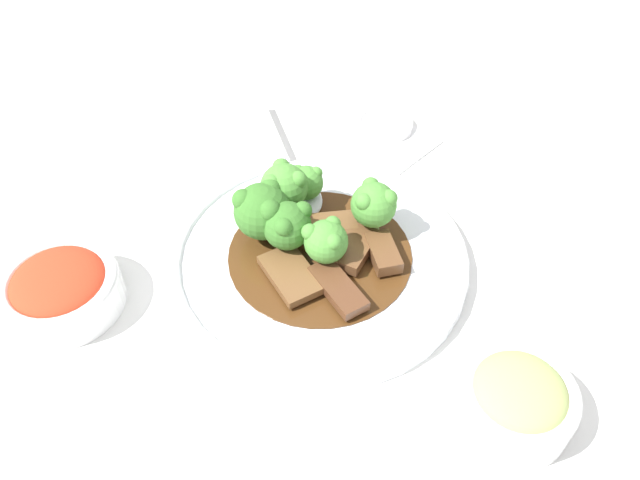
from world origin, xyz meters
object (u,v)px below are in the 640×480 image
beef_strip_3 (338,288)px  serving_spoon (295,186)px  broccoli_floret_1 (262,210)px  broccoli_floret_5 (374,204)px  beef_strip_4 (288,272)px  side_bowl_appetizer (516,400)px  main_plate (320,257)px  beef_strip_0 (319,226)px  sauce_dish (385,124)px  broccoli_floret_4 (326,241)px  broccoli_floret_3 (287,225)px  broccoli_floret_2 (284,186)px  side_bowl_kimchi (61,288)px  broccoli_floret_0 (306,182)px  beef_strip_1 (354,248)px  beef_strip_2 (383,253)px

beef_strip_3 → serving_spoon: size_ratio=0.34×
broccoli_floret_1 → broccoli_floret_5: (-0.08, -0.07, 0.00)m
beef_strip_4 → side_bowl_appetizer: size_ratio=0.81×
main_plate → serving_spoon: 0.09m
beef_strip_0 → beef_strip_4: 0.07m
sauce_dish → beef_strip_4: bearing=105.3°
broccoli_floret_4 → sauce_dish: broccoli_floret_4 is taller
main_plate → broccoli_floret_5: size_ratio=5.13×
beef_strip_0 → broccoli_floret_4: broccoli_floret_4 is taller
beef_strip_4 → broccoli_floret_3: broccoli_floret_3 is taller
beef_strip_4 → sauce_dish: beef_strip_4 is taller
beef_strip_4 → broccoli_floret_5: 0.10m
broccoli_floret_2 → beef_strip_0: bearing=-177.5°
side_bowl_kimchi → beef_strip_4: bearing=-136.1°
broccoli_floret_0 → broccoli_floret_4: bearing=142.2°
side_bowl_appetizer → broccoli_floret_0: bearing=-15.6°
main_plate → broccoli_floret_4: bearing=151.7°
broccoli_floret_3 → sauce_dish: broccoli_floret_3 is taller
serving_spoon → broccoli_floret_0: bearing=161.5°
beef_strip_1 → side_bowl_kimchi: side_bowl_kimchi is taller
beef_strip_3 → broccoli_floret_4: size_ratio=1.47×
side_bowl_appetizer → sauce_dish: size_ratio=1.34×
side_bowl_appetizer → serving_spoon: bearing=-15.8°
side_bowl_kimchi → main_plate: bearing=-129.4°
broccoli_floret_5 → side_bowl_kimchi: (0.17, 0.24, -0.03)m
main_plate → serving_spoon: size_ratio=1.41×
beef_strip_0 → side_bowl_kimchi: 0.25m
broccoli_floret_1 → side_bowl_appetizer: 0.28m
beef_strip_3 → broccoli_floret_2: broccoli_floret_2 is taller
broccoli_floret_5 → beef_strip_3: bearing=104.6°
beef_strip_4 → broccoli_floret_3: (0.02, -0.03, 0.03)m
beef_strip_2 → broccoli_floret_5: 0.05m
serving_spoon → sauce_dish: serving_spoon is taller
broccoli_floret_0 → broccoli_floret_4: 0.08m
beef_strip_1 → broccoli_floret_0: 0.09m
beef_strip_4 → broccoli_floret_4: size_ratio=1.58×
serving_spoon → side_bowl_appetizer: bearing=164.2°
beef_strip_1 → serving_spoon: size_ratio=0.30×
beef_strip_2 → broccoli_floret_0: broccoli_floret_0 is taller
main_plate → beef_strip_2: beef_strip_2 is taller
broccoli_floret_0 → serving_spoon: size_ratio=0.22×
broccoli_floret_0 → side_bowl_appetizer: size_ratio=0.49×
main_plate → beef_strip_4: bearing=84.6°
broccoli_floret_3 → sauce_dish: bearing=-78.3°
serving_spoon → side_bowl_kimchi: size_ratio=1.91×
beef_strip_4 → beef_strip_3: bearing=-164.0°
beef_strip_4 → broccoli_floret_4: (-0.02, -0.04, 0.02)m
beef_strip_1 → beef_strip_3: (-0.02, 0.05, -0.00)m
main_plate → beef_strip_4: beef_strip_4 is taller
beef_strip_0 → sauce_dish: beef_strip_0 is taller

